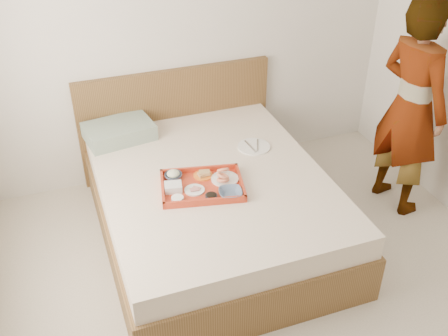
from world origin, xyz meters
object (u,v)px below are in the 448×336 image
bed (213,206)px  tray (202,185)px  dinner_plate (254,147)px  person (411,108)px

bed → tray: tray is taller
tray → dinner_plate: (0.54, 0.38, -0.02)m
person → dinner_plate: bearing=62.6°
bed → dinner_plate: bearing=31.8°
bed → tray: size_ratio=3.60×
bed → dinner_plate: dinner_plate is taller
tray → dinner_plate: size_ratio=2.20×
tray → person: person is taller
bed → person: (1.53, -0.09, 0.59)m
bed → dinner_plate: size_ratio=7.93×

